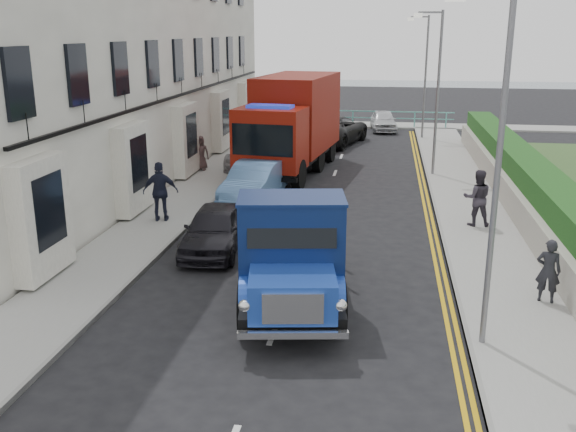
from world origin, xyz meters
The scene contains 22 objects.
ground centered at (0.00, 0.00, 0.00)m, with size 120.00×120.00×0.00m, color black.
pavement_west centered at (-5.20, 9.00, 0.06)m, with size 2.40×38.00×0.12m, color gray.
pavement_east centered at (5.30, 9.00, 0.06)m, with size 2.60×38.00×0.12m, color gray.
promenade centered at (0.00, 29.00, 0.06)m, with size 30.00×2.50×0.12m, color gray.
sea_plane centered at (0.00, 60.00, 0.00)m, with size 120.00×120.00×0.00m, color slate.
terrace_west centered at (-9.47, 13.00, 7.17)m, with size 6.31×30.20×14.25m.
garden_east centered at (7.21, 9.00, 0.90)m, with size 1.45×28.00×1.75m.
seafront_railing centered at (0.00, 28.20, 0.58)m, with size 13.00×0.08×1.11m.
lamp_near centered at (4.18, -2.00, 4.00)m, with size 1.23×0.18×7.00m.
lamp_mid centered at (4.18, 14.00, 4.00)m, with size 1.23×0.18×7.00m.
lamp_far centered at (4.18, 24.00, 4.00)m, with size 1.23×0.18×7.00m.
bedford_lorry centered at (0.22, -0.94, 1.26)m, with size 3.13×6.02×2.73m.
red_lorry centered at (-1.97, 14.07, 2.26)m, with size 3.72×8.38×4.25m.
parked_car_front centered at (-2.60, 2.95, 0.67)m, with size 1.58×3.92×1.33m, color black.
parked_car_mid centered at (-2.60, 8.62, 0.73)m, with size 1.54×4.42×1.46m, color #5A87C2.
parked_car_rear centered at (-3.60, 14.93, 0.77)m, with size 2.15×5.30×1.54m, color #B3B3B8.
seafront_car_left centered at (-0.72, 21.72, 0.80)m, with size 2.66×5.78×1.60m, color black.
seafront_car_right centered at (2.01, 27.00, 0.64)m, with size 1.52×3.78×1.29m, color silver.
pedestrian_east_near centered at (6.03, 0.31, 0.88)m, with size 0.55×0.36×1.52m, color #222228.
pedestrian_east_far centered at (5.18, 6.30, 1.03)m, with size 0.89×0.69×1.83m, color #36303B.
pedestrian_west_near centered at (-5.04, 5.28, 1.10)m, with size 1.15×0.48×1.97m, color black.
pedestrian_west_far centered at (-6.00, 13.21, 0.89)m, with size 0.76×0.49×1.55m, color #433130.
Camera 1 is at (2.19, -14.26, 6.22)m, focal length 40.00 mm.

